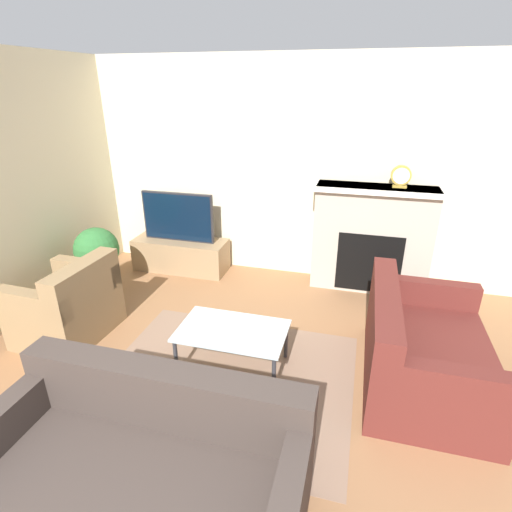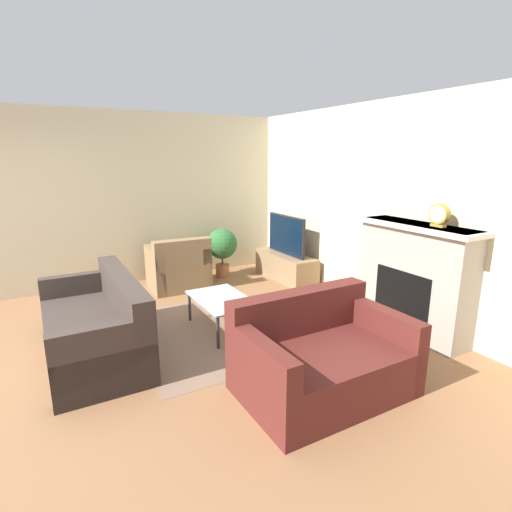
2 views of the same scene
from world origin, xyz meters
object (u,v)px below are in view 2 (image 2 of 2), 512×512
Objects in this scene: mantel_clock at (439,215)px; tv at (286,235)px; coffee_table at (222,301)px; potted_plant at (222,246)px; couch_sectional at (97,328)px; couch_loveseat at (321,359)px; armchair_by_window at (179,269)px.

tv is at bearing -177.35° from mantel_clock.
coffee_table is (1.33, -1.78, -0.40)m from tv.
tv is 3.93× the size of mantel_clock.
tv is 1.11m from potted_plant.
couch_sectional is 1.28× the size of couch_loveseat.
couch_loveseat is (1.65, 1.61, -0.00)m from couch_sectional.
tv is 1.03× the size of coffee_table.
mantel_clock is at bearing 54.34° from coffee_table.
couch_sectional is at bearing 51.41° from armchair_by_window.
coffee_table is at bearing -125.66° from mantel_clock.
couch_loveseat is 1.73× the size of potted_plant.
armchair_by_window is 0.94× the size of coffee_table.
coffee_table is at bearing -24.73° from potted_plant.
mantel_clock reaches higher than couch_loveseat.
couch_sectional is 2.21× the size of potted_plant.
tv reaches higher than couch_loveseat.
mantel_clock reaches higher than armchair_by_window.
couch_sectional is (1.26, -3.17, -0.46)m from tv.
couch_loveseat is 3.32m from armchair_by_window.
couch_loveseat is at bearing 7.83° from coffee_table.
couch_loveseat is 3.63m from potted_plant.
potted_plant is (-1.91, 2.30, 0.25)m from couch_sectional.
tv is at bearing 53.65° from potted_plant.
coffee_table is (1.73, -0.05, 0.05)m from armchair_by_window.
couch_loveseat is at bearing -82.76° from mantel_clock.
tv reaches higher than couch_sectional.
armchair_by_window is at bearing 139.14° from couch_sectional.
couch_sectional is at bearing -50.31° from potted_plant.
armchair_by_window reaches higher than coffee_table.
tv is at bearing 61.76° from couch_loveseat.
mantel_clock is (1.44, 3.30, 1.12)m from couch_sectional.
coffee_table is at bearing 97.83° from couch_loveseat.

